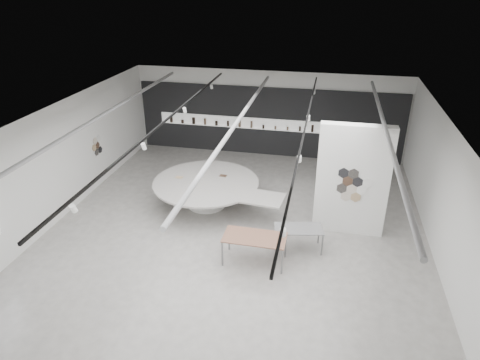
% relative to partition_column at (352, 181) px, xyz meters
% --- Properties ---
extents(room, '(12.02, 14.02, 3.82)m').
position_rel_partition_column_xyz_m(room, '(-3.59, -1.00, 0.27)').
color(room, '#A8A49F').
rests_on(room, ground).
extents(back_wall_display, '(11.80, 0.27, 3.10)m').
position_rel_partition_column_xyz_m(back_wall_display, '(-3.58, 5.94, -0.26)').
color(back_wall_display, black).
rests_on(back_wall_display, ground).
extents(partition_column, '(2.20, 0.38, 3.60)m').
position_rel_partition_column_xyz_m(partition_column, '(0.00, 0.00, 0.00)').
color(partition_column, white).
rests_on(partition_column, ground).
extents(display_island, '(4.95, 4.13, 0.96)m').
position_rel_partition_column_xyz_m(display_island, '(-4.83, 0.67, -1.18)').
color(display_island, white).
rests_on(display_island, ground).
extents(sample_table_wood, '(1.79, 0.91, 0.84)m').
position_rel_partition_column_xyz_m(sample_table_wood, '(-2.63, -2.24, -1.03)').
color(sample_table_wood, brown).
rests_on(sample_table_wood, ground).
extents(sample_table_stone, '(1.54, 0.98, 0.73)m').
position_rel_partition_column_xyz_m(sample_table_stone, '(-1.46, -1.36, -1.13)').
color(sample_table_stone, gray).
rests_on(sample_table_stone, ground).
extents(kitchen_counter, '(1.70, 0.72, 1.32)m').
position_rel_partition_column_xyz_m(kitchen_counter, '(-0.30, 5.51, -1.32)').
color(kitchen_counter, white).
rests_on(kitchen_counter, ground).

